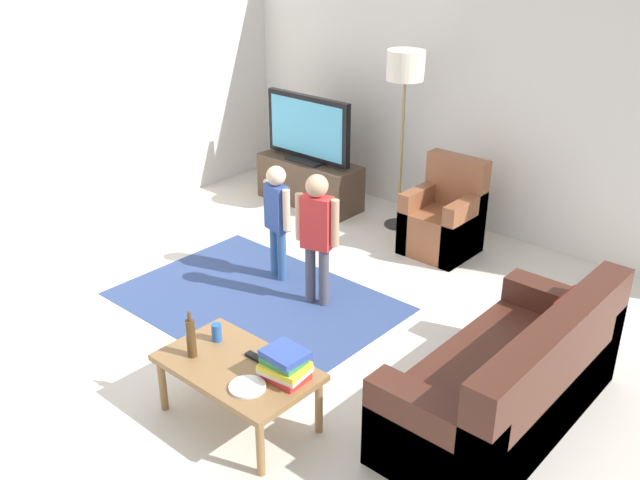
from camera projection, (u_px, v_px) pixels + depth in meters
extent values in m
plane|color=beige|center=(267.00, 344.00, 5.34)|extent=(7.80, 7.80, 0.00)
cube|color=silver|center=(486.00, 95.00, 6.81)|extent=(6.00, 0.12, 2.70)
cube|color=silver|center=(34.00, 101.00, 6.57)|extent=(0.12, 6.00, 2.70)
cube|color=#33477A|center=(256.00, 301.00, 5.91)|extent=(2.20, 1.60, 0.01)
cube|color=#4C3828|center=(310.00, 182.00, 7.79)|extent=(1.20, 0.44, 0.50)
cube|color=black|center=(307.00, 196.00, 7.82)|extent=(1.10, 0.32, 0.03)
cube|color=black|center=(308.00, 159.00, 7.66)|extent=(0.44, 0.28, 0.03)
cube|color=black|center=(308.00, 127.00, 7.51)|extent=(1.10, 0.07, 0.68)
cube|color=#59B2D8|center=(306.00, 128.00, 7.49)|extent=(1.00, 0.01, 0.58)
cube|color=#472319|center=(500.00, 391.00, 4.47)|extent=(0.80, 1.80, 0.42)
cube|color=#472319|center=(550.00, 381.00, 4.20)|extent=(0.20, 1.80, 0.86)
cube|color=#472319|center=(430.00, 445.00, 3.89)|extent=(0.80, 0.20, 0.60)
cube|color=#472319|center=(557.00, 328.00, 4.98)|extent=(0.80, 0.20, 0.60)
cube|color=#B22823|center=(568.00, 317.00, 4.61)|extent=(0.10, 0.32, 0.32)
cube|color=brown|center=(441.00, 232.00, 6.68)|extent=(0.60, 0.60, 0.42)
cube|color=brown|center=(455.00, 201.00, 6.73)|extent=(0.60, 0.16, 0.90)
cube|color=brown|center=(420.00, 216.00, 6.79)|extent=(0.12, 0.60, 0.60)
cube|color=brown|center=(464.00, 230.00, 6.50)|extent=(0.12, 0.60, 0.60)
cylinder|color=#262626|center=(398.00, 224.00, 7.34)|extent=(0.28, 0.28, 0.02)
cylinder|color=#99844C|center=(401.00, 155.00, 7.02)|extent=(0.03, 0.03, 1.50)
cylinder|color=silver|center=(406.00, 65.00, 6.65)|extent=(0.36, 0.36, 0.28)
cylinder|color=#33598C|center=(275.00, 251.00, 6.25)|extent=(0.08, 0.08, 0.47)
cylinder|color=#33598C|center=(282.00, 256.00, 6.17)|extent=(0.08, 0.08, 0.47)
cube|color=#2D478C|center=(277.00, 207.00, 6.02)|extent=(0.24, 0.16, 0.40)
sphere|color=beige|center=(276.00, 176.00, 5.90)|extent=(0.17, 0.17, 0.17)
cylinder|color=beige|center=(268.00, 200.00, 6.12)|extent=(0.06, 0.06, 0.36)
cylinder|color=beige|center=(286.00, 210.00, 5.91)|extent=(0.06, 0.06, 0.36)
cylinder|color=#4C4C59|center=(310.00, 274.00, 5.82)|extent=(0.08, 0.08, 0.51)
cylinder|color=#4C4C59|center=(324.00, 277.00, 5.77)|extent=(0.08, 0.08, 0.51)
cube|color=red|center=(317.00, 222.00, 5.59)|extent=(0.27, 0.19, 0.43)
sphere|color=tan|center=(317.00, 186.00, 5.46)|extent=(0.18, 0.18, 0.18)
cylinder|color=tan|center=(299.00, 217.00, 5.64)|extent=(0.07, 0.07, 0.39)
cylinder|color=tan|center=(335.00, 223.00, 5.52)|extent=(0.07, 0.07, 0.39)
cube|color=olive|center=(237.00, 367.00, 4.38)|extent=(1.00, 0.60, 0.04)
cylinder|color=olive|center=(163.00, 384.00, 4.57)|extent=(0.05, 0.05, 0.38)
cylinder|color=olive|center=(260.00, 448.00, 4.03)|extent=(0.05, 0.05, 0.38)
cylinder|color=olive|center=(221.00, 352.00, 4.91)|extent=(0.05, 0.05, 0.38)
cylinder|color=olive|center=(319.00, 406.00, 4.37)|extent=(0.05, 0.05, 0.38)
cube|color=red|center=(286.00, 376.00, 4.23)|extent=(0.25, 0.21, 0.04)
cube|color=white|center=(285.00, 369.00, 4.23)|extent=(0.30, 0.25, 0.04)
cube|color=yellow|center=(285.00, 366.00, 4.19)|extent=(0.29, 0.25, 0.04)
cube|color=#388C4C|center=(284.00, 360.00, 4.19)|extent=(0.24, 0.20, 0.04)
cube|color=#334CA5|center=(285.00, 354.00, 4.18)|extent=(0.26, 0.22, 0.04)
cylinder|color=#4C3319|center=(191.00, 339.00, 4.40)|extent=(0.06, 0.06, 0.26)
cylinder|color=#4C3319|center=(189.00, 317.00, 4.34)|extent=(0.02, 0.02, 0.06)
cube|color=black|center=(257.00, 358.00, 4.42)|extent=(0.17, 0.05, 0.02)
cylinder|color=#2659B2|center=(217.00, 332.00, 4.59)|extent=(0.07, 0.07, 0.12)
cylinder|color=white|center=(247.00, 387.00, 4.15)|extent=(0.22, 0.22, 0.02)
cube|color=silver|center=(250.00, 387.00, 4.14)|extent=(0.12, 0.11, 0.01)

